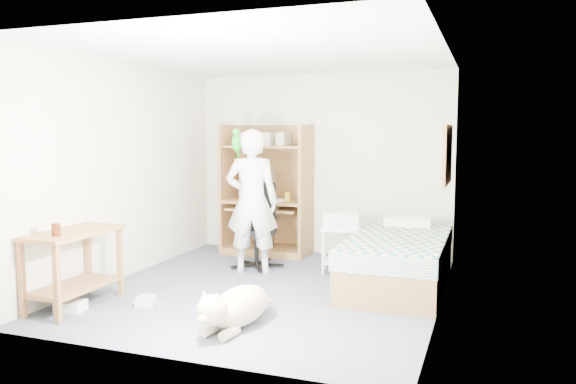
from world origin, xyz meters
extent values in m
plane|color=#424D59|center=(0.00, 0.00, 0.00)|extent=(4.00, 4.00, 0.00)
cube|color=silver|center=(0.00, 2.00, 1.25)|extent=(3.60, 0.02, 2.50)
cube|color=silver|center=(1.80, 0.00, 1.25)|extent=(0.02, 4.00, 2.50)
cube|color=silver|center=(-1.80, 0.00, 1.25)|extent=(0.02, 4.00, 2.50)
cube|color=white|center=(0.00, 0.00, 2.50)|extent=(3.60, 4.00, 0.02)
cube|color=olive|center=(-1.28, 1.70, 0.90)|extent=(0.04, 0.60, 1.80)
cube|color=olive|center=(-0.12, 1.70, 0.90)|extent=(0.04, 0.60, 1.80)
cube|color=olive|center=(-0.70, 1.99, 0.90)|extent=(1.20, 0.02, 1.80)
cube|color=olive|center=(-0.70, 1.70, 0.74)|extent=(1.12, 0.60, 0.04)
cube|color=olive|center=(-0.70, 1.62, 0.64)|extent=(1.00, 0.50, 0.03)
cube|color=olive|center=(-0.70, 1.70, 1.50)|extent=(1.12, 0.55, 0.03)
cube|color=olive|center=(-0.70, 1.70, 0.05)|extent=(1.12, 0.60, 0.10)
cube|color=brown|center=(1.30, 0.60, 0.18)|extent=(1.00, 2.00, 0.36)
cube|color=teal|center=(1.30, 0.60, 0.46)|extent=(1.02, 2.02, 0.20)
cube|color=white|center=(1.30, 1.40, 0.60)|extent=(0.55, 0.35, 0.12)
cube|color=brown|center=(-1.55, -1.20, 0.73)|extent=(0.50, 1.00, 0.04)
cube|color=brown|center=(-1.75, -1.65, 0.35)|extent=(0.05, 0.05, 0.70)
cube|color=brown|center=(-1.35, -1.65, 0.35)|extent=(0.05, 0.05, 0.70)
cube|color=brown|center=(-1.75, -0.75, 0.35)|extent=(0.05, 0.05, 0.70)
cube|color=brown|center=(-1.35, -0.75, 0.35)|extent=(0.05, 0.05, 0.70)
cube|color=brown|center=(-1.55, -1.20, 0.20)|extent=(0.46, 0.92, 0.03)
cube|color=olive|center=(1.78, 0.90, 1.45)|extent=(0.03, 0.90, 0.60)
cube|color=brown|center=(1.77, 0.90, 1.76)|extent=(0.04, 0.94, 0.04)
cube|color=brown|center=(1.77, 0.90, 1.14)|extent=(0.04, 0.94, 0.04)
cylinder|color=black|center=(-0.51, 0.88, 0.04)|extent=(0.59, 0.59, 0.06)
cylinder|color=black|center=(-0.51, 0.88, 0.23)|extent=(0.06, 0.06, 0.39)
cube|color=black|center=(-0.51, 0.88, 0.46)|extent=(0.54, 0.54, 0.08)
cube|color=black|center=(-0.56, 1.10, 0.78)|extent=(0.42, 0.15, 0.54)
cube|color=black|center=(-0.75, 0.83, 0.61)|extent=(0.10, 0.30, 0.04)
cube|color=black|center=(-0.27, 0.93, 0.61)|extent=(0.10, 0.30, 0.04)
imported|color=white|center=(-0.46, 0.63, 0.87)|extent=(0.71, 0.54, 1.74)
ellipsoid|color=#12811C|center=(-0.66, 0.65, 1.57)|extent=(0.13, 0.13, 0.20)
sphere|color=#12811C|center=(-0.65, 0.61, 1.70)|extent=(0.09, 0.09, 0.09)
cone|color=red|center=(-0.64, 0.57, 1.70)|extent=(0.04, 0.05, 0.04)
cylinder|color=#12811C|center=(-0.67, 0.70, 1.45)|extent=(0.06, 0.14, 0.12)
ellipsoid|color=tan|center=(0.19, -1.13, 0.17)|extent=(0.46, 0.80, 0.34)
sphere|color=tan|center=(0.13, -1.55, 0.25)|extent=(0.25, 0.25, 0.25)
cone|color=tan|center=(0.06, -1.57, 0.37)|extent=(0.07, 0.07, 0.10)
cone|color=tan|center=(0.19, -1.58, 0.37)|extent=(0.07, 0.07, 0.10)
ellipsoid|color=tan|center=(0.12, -1.66, 0.21)|extent=(0.10, 0.15, 0.08)
cylinder|color=tan|center=(0.24, -0.73, 0.11)|extent=(0.10, 0.25, 0.12)
cube|color=white|center=(0.55, 0.99, 0.54)|extent=(0.54, 0.47, 0.04)
cube|color=white|center=(0.55, 0.99, 0.14)|extent=(0.49, 0.42, 0.03)
cylinder|color=white|center=(0.35, 0.83, 0.27)|extent=(0.03, 0.03, 0.54)
cylinder|color=white|center=(0.76, 0.83, 0.27)|extent=(0.03, 0.03, 0.54)
cylinder|color=white|center=(0.35, 1.15, 0.27)|extent=(0.03, 0.03, 0.54)
cylinder|color=white|center=(0.76, 1.15, 0.27)|extent=(0.03, 0.03, 0.54)
cube|color=#BCBCB6|center=(0.55, 0.99, 0.65)|extent=(0.48, 0.40, 0.18)
cube|color=beige|center=(-0.85, 1.75, 0.96)|extent=(0.44, 0.46, 0.39)
cube|color=navy|center=(-0.83, 1.54, 0.96)|extent=(0.33, 0.04, 0.27)
cube|color=beige|center=(-0.72, 1.58, 0.67)|extent=(0.46, 0.19, 0.03)
cylinder|color=gold|center=(-0.37, 1.65, 0.82)|extent=(0.08, 0.08, 0.12)
cylinder|color=#42180A|center=(-1.50, -1.47, 0.81)|extent=(0.08, 0.08, 0.12)
cube|color=white|center=(-1.49, -1.33, 0.05)|extent=(0.28, 0.24, 0.10)
cube|color=#B6B7B1|center=(-0.93, -0.92, 0.04)|extent=(0.24, 0.27, 0.08)
camera|label=1|loc=(2.21, -5.51, 1.69)|focal=35.00mm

